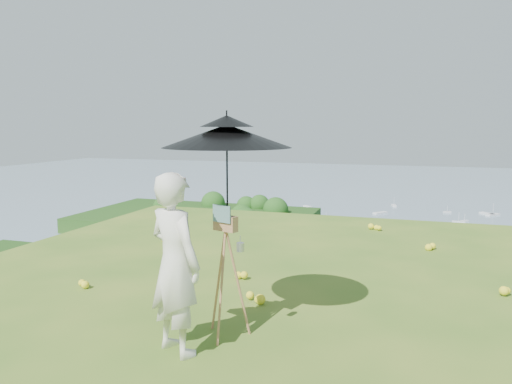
% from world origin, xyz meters
% --- Properties ---
extents(ground, '(14.00, 14.00, 0.00)m').
position_xyz_m(ground, '(0.00, 0.00, 0.00)').
color(ground, '#39681D').
rests_on(ground, ground).
extents(shoreline_tier, '(170.00, 28.00, 8.00)m').
position_xyz_m(shoreline_tier, '(0.00, 75.00, -36.00)').
color(shoreline_tier, '#6F6859').
rests_on(shoreline_tier, bay_water).
extents(bay_water, '(700.00, 700.00, 0.00)m').
position_xyz_m(bay_water, '(0.00, 240.00, -34.00)').
color(bay_water, slate).
rests_on(bay_water, ground).
extents(peninsula, '(90.00, 60.00, 12.00)m').
position_xyz_m(peninsula, '(-75.00, 155.00, -29.00)').
color(peninsula, '#133A0F').
rests_on(peninsula, bay_water).
extents(slope_trees, '(110.00, 50.00, 6.00)m').
position_xyz_m(slope_trees, '(0.00, 35.00, -15.00)').
color(slope_trees, '#215419').
rests_on(slope_trees, forest_slope).
extents(harbor_town, '(110.00, 22.00, 5.00)m').
position_xyz_m(harbor_town, '(0.00, 75.00, -29.50)').
color(harbor_town, '#BCBCB7').
rests_on(harbor_town, shoreline_tier).
extents(moored_boats, '(140.00, 140.00, 0.70)m').
position_xyz_m(moored_boats, '(-12.50, 161.00, -33.65)').
color(moored_boats, silver).
rests_on(moored_boats, bay_water).
extents(wildflowers, '(10.00, 10.50, 0.12)m').
position_xyz_m(wildflowers, '(0.00, 0.25, 0.06)').
color(wildflowers, yellow).
rests_on(wildflowers, ground).
extents(painter, '(0.79, 0.69, 1.84)m').
position_xyz_m(painter, '(-2.10, -1.16, 0.92)').
color(painter, silver).
rests_on(painter, ground).
extents(field_easel, '(0.71, 0.71, 1.46)m').
position_xyz_m(field_easel, '(-1.76, -0.65, 0.73)').
color(field_easel, '#A26544').
rests_on(field_easel, ground).
extents(sun_umbrella, '(1.87, 1.87, 1.24)m').
position_xyz_m(sun_umbrella, '(-1.75, -0.63, 1.82)').
color(sun_umbrella, black).
rests_on(sun_umbrella, field_easel).
extents(painter_cap, '(0.24, 0.26, 0.10)m').
position_xyz_m(painter_cap, '(-2.10, -1.16, 1.78)').
color(painter_cap, '#C96E6E').
rests_on(painter_cap, painter).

